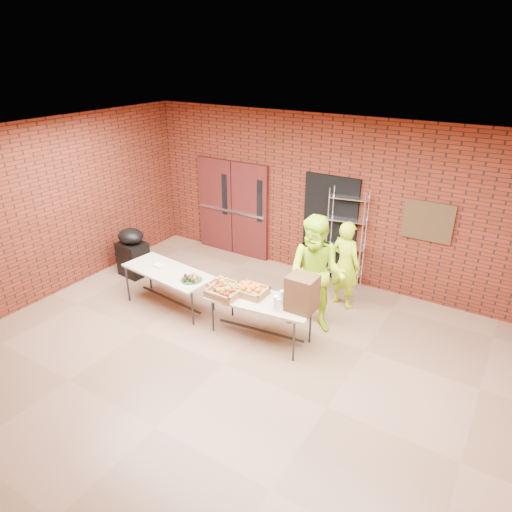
{
  "coord_description": "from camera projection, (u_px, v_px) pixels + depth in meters",
  "views": [
    {
      "loc": [
        3.3,
        -4.37,
        4.29
      ],
      "look_at": [
        -0.31,
        1.4,
        1.15
      ],
      "focal_mm": 32.0,
      "sensor_mm": 36.0,
      "label": 1
    }
  ],
  "objects": [
    {
      "name": "dark_doorway",
      "position": [
        329.0,
        228.0,
        8.93
      ],
      "size": [
        1.1,
        0.06,
        2.1
      ],
      "primitive_type": "cube",
      "color": "black",
      "rests_on": "room"
    },
    {
      "name": "cup_stack_front",
      "position": [
        276.0,
        303.0,
        6.77
      ],
      "size": [
        0.09,
        0.09,
        0.26
      ],
      "primitive_type": "cylinder",
      "color": "white",
      "rests_on": "table_right"
    },
    {
      "name": "basket_bananas",
      "position": [
        223.0,
        285.0,
        7.44
      ],
      "size": [
        0.42,
        0.33,
        0.13
      ],
      "color": "#A96F44",
      "rests_on": "table_right"
    },
    {
      "name": "coffee_dispenser",
      "position": [
        302.0,
        293.0,
        6.75
      ],
      "size": [
        0.42,
        0.38,
        0.56
      ],
      "primitive_type": "cube",
      "color": "#4E2D1B",
      "rests_on": "table_right"
    },
    {
      "name": "table_right",
      "position": [
        261.0,
        303.0,
        7.15
      ],
      "size": [
        1.75,
        0.9,
        0.69
      ],
      "rotation": [
        0.0,
        0.0,
        0.13
      ],
      "color": "#BAAC8E",
      "rests_on": "room"
    },
    {
      "name": "double_doors",
      "position": [
        233.0,
        208.0,
        10.02
      ],
      "size": [
        1.78,
        0.12,
        2.1
      ],
      "color": "#481514",
      "rests_on": "room"
    },
    {
      "name": "wire_rack",
      "position": [
        346.0,
        239.0,
        8.67
      ],
      "size": [
        0.74,
        0.36,
        1.93
      ],
      "primitive_type": null,
      "rotation": [
        0.0,
        0.0,
        0.19
      ],
      "color": "silver",
      "rests_on": "room"
    },
    {
      "name": "volunteer_man",
      "position": [
        316.0,
        275.0,
        7.25
      ],
      "size": [
        1.04,
        0.85,
        1.97
      ],
      "primitive_type": "imported",
      "rotation": [
        0.0,
        0.0,
        0.12
      ],
      "color": "#B5E919",
      "rests_on": "room"
    },
    {
      "name": "cup_stack_back",
      "position": [
        282.0,
        298.0,
        6.91
      ],
      "size": [
        0.09,
        0.09,
        0.26
      ],
      "primitive_type": "cylinder",
      "color": "white",
      "rests_on": "table_right"
    },
    {
      "name": "covered_grill",
      "position": [
        133.0,
        252.0,
        9.23
      ],
      "size": [
        0.6,
        0.52,
        1.0
      ],
      "rotation": [
        0.0,
        0.0,
        -0.11
      ],
      "color": "black",
      "rests_on": "room"
    },
    {
      "name": "muffin_tray",
      "position": [
        191.0,
        278.0,
        7.68
      ],
      "size": [
        0.37,
        0.37,
        0.09
      ],
      "color": "#13481F",
      "rests_on": "table_left"
    },
    {
      "name": "napkin_box",
      "position": [
        159.0,
        266.0,
        8.12
      ],
      "size": [
        0.17,
        0.11,
        0.06
      ],
      "primitive_type": "cube",
      "color": "white",
      "rests_on": "table_left"
    },
    {
      "name": "room",
      "position": [
        220.0,
        268.0,
        6.09
      ],
      "size": [
        8.08,
        7.08,
        3.28
      ],
      "color": "brown",
      "rests_on": "ground"
    },
    {
      "name": "table_left",
      "position": [
        168.0,
        274.0,
        8.04
      ],
      "size": [
        1.78,
        0.9,
        0.7
      ],
      "rotation": [
        0.0,
        0.0,
        -0.11
      ],
      "color": "#BAAC8E",
      "rests_on": "room"
    },
    {
      "name": "bronze_plaque",
      "position": [
        428.0,
        221.0,
        7.85
      ],
      "size": [
        0.85,
        0.04,
        0.7
      ],
      "primitive_type": "cube",
      "color": "#3B2D17",
      "rests_on": "room"
    },
    {
      "name": "volunteer_woman",
      "position": [
        345.0,
        265.0,
        8.0
      ],
      "size": [
        0.67,
        0.53,
        1.61
      ],
      "primitive_type": "imported",
      "rotation": [
        0.0,
        0.0,
        2.87
      ],
      "color": "#B5E919",
      "rests_on": "room"
    },
    {
      "name": "basket_oranges",
      "position": [
        251.0,
        291.0,
        7.25
      ],
      "size": [
        0.5,
        0.39,
        0.16
      ],
      "color": "#A96F44",
      "rests_on": "table_right"
    },
    {
      "name": "basket_apples",
      "position": [
        223.0,
        292.0,
        7.2
      ],
      "size": [
        0.49,
        0.38,
        0.15
      ],
      "color": "#A96F44",
      "rests_on": "table_right"
    },
    {
      "name": "cup_stack_mid",
      "position": [
        278.0,
        305.0,
        6.76
      ],
      "size": [
        0.08,
        0.08,
        0.23
      ],
      "primitive_type": "cylinder",
      "color": "white",
      "rests_on": "table_right"
    }
  ]
}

